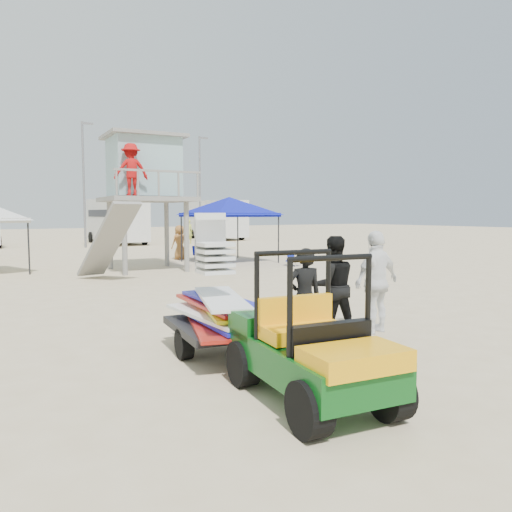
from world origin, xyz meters
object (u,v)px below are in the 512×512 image
utility_cart (311,335)px  man_left (304,297)px  lifeguard_tower (143,172)px  surf_trailer (215,305)px  canopy_blue (229,200)px

utility_cart → man_left: size_ratio=1.48×
utility_cart → lifeguard_tower: lifeguard_tower is taller
utility_cart → surf_trailer: bearing=89.9°
lifeguard_tower → utility_cart: bearing=-102.9°
man_left → lifeguard_tower: bearing=-80.3°
man_left → canopy_blue: size_ratio=0.46×
surf_trailer → utility_cart: bearing=-90.1°
lifeguard_tower → canopy_blue: 4.58m
surf_trailer → canopy_blue: bearing=59.1°
surf_trailer → lifeguard_tower: size_ratio=0.46×
man_left → lifeguard_tower: (1.72, 12.09, 2.97)m
surf_trailer → man_left: (1.52, -0.30, 0.03)m
canopy_blue → man_left: bearing=-115.0°
surf_trailer → lifeguard_tower: lifeguard_tower is taller
surf_trailer → man_left: 1.55m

